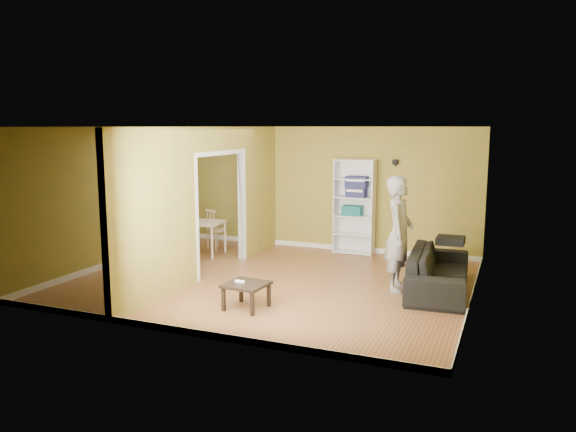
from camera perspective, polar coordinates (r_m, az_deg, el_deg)
The scene contains 15 objects.
room_shell at distance 9.40m, azimuth -1.59°, elevation 1.10°, with size 6.50×6.50×6.50m.
partition at distance 9.94m, azimuth -7.94°, elevation 1.45°, with size 0.22×5.50×2.60m, color olive, non-canonical shape.
wall_speaker at distance 11.45m, azimuth 10.84°, elevation 5.40°, with size 0.10×0.10×0.10m, color black.
sofa at distance 9.29m, azimuth 15.09°, elevation -4.78°, with size 0.97×2.27×0.86m, color black.
person at distance 9.07m, azimuth 11.24°, elevation -0.77°, with size 0.61×0.79×2.16m, color slate.
bookshelf at distance 11.64m, azimuth 6.84°, elevation 0.98°, with size 0.82×0.36×1.95m.
paper_box_teal at distance 11.62m, azimuth 6.54°, elevation 0.56°, with size 0.39×0.26×0.20m, color #13735B.
paper_box_navy_b at distance 11.55m, azimuth 6.94°, elevation 2.42°, with size 0.40×0.26×0.20m, color #1C1B4D.
paper_box_navy_c at distance 11.52m, azimuth 7.00°, elevation 3.57°, with size 0.44×0.28×0.22m, color navy.
coffee_table at distance 8.15m, azimuth -4.25°, elevation -7.20°, with size 0.57×0.57×0.38m.
game_controller at distance 8.19m, azimuth -4.92°, elevation -6.62°, with size 0.15×0.04×0.03m, color white.
dining_table at distance 11.65m, azimuth -9.34°, elevation -0.89°, with size 1.10×0.73×0.69m.
chair_left at distance 12.05m, azimuth -12.85°, elevation -1.24°, with size 0.45×0.45×0.98m, color tan, non-canonical shape.
chair_near at distance 11.08m, azimuth -10.56°, elevation -2.30°, with size 0.41×0.41×0.89m, color #CFBA7E, non-canonical shape.
chair_far at distance 12.14m, azimuth -7.28°, elevation -1.29°, with size 0.40×0.40×0.86m, color #DAAE7D, non-canonical shape.
Camera 1 is at (3.75, -8.51, 2.61)m, focal length 35.00 mm.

